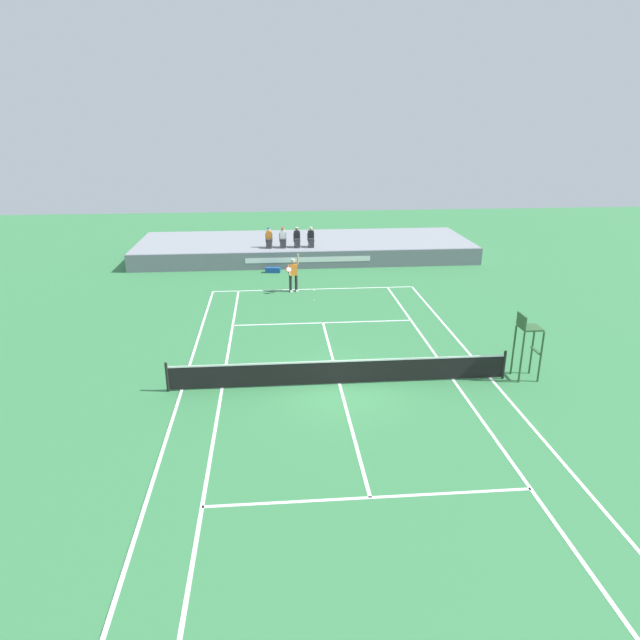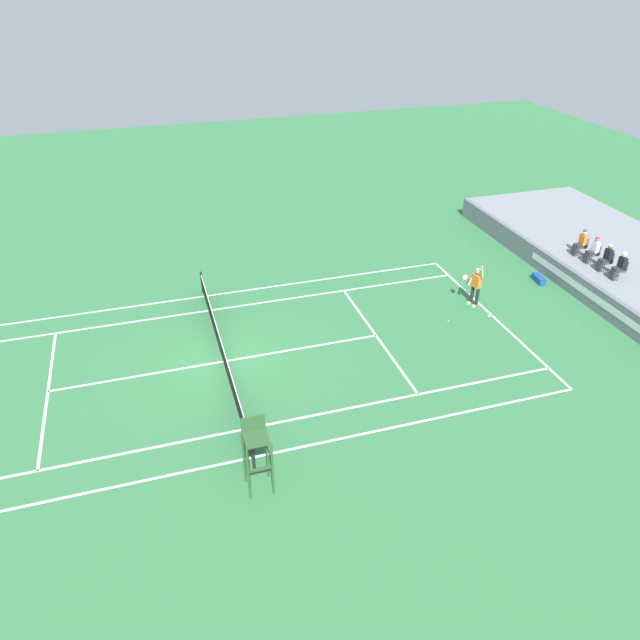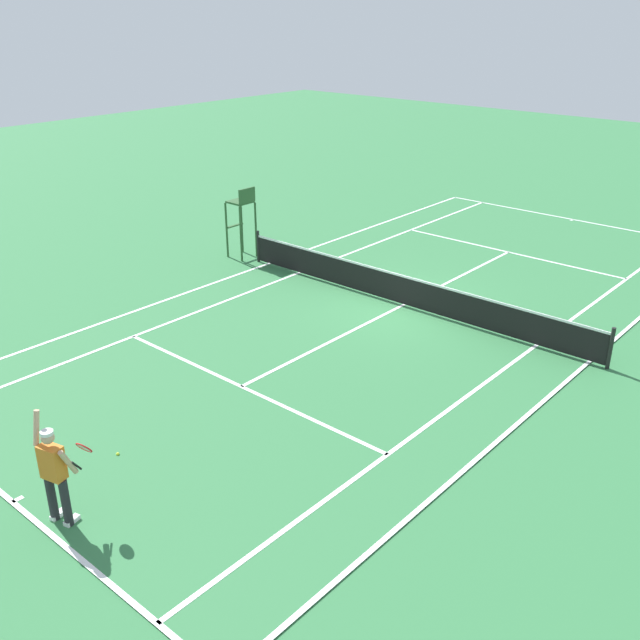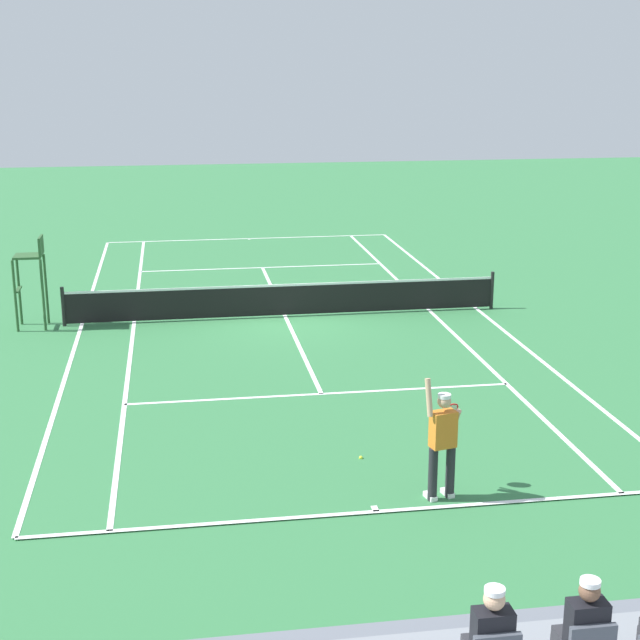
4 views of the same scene
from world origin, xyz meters
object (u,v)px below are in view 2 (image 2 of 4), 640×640
at_px(spectator_seated_0, 581,243).
at_px(tennis_ball, 448,321).
at_px(spectator_seated_2, 606,258).
at_px(spectator_seated_1, 593,250).
at_px(spectator_seated_3, 620,266).
at_px(umpire_chair, 256,447).
at_px(equipment_bag, 539,279).
at_px(tennis_player, 476,286).

relative_size(spectator_seated_0, tennis_ball, 18.60).
relative_size(spectator_seated_2, tennis_ball, 18.60).
relative_size(spectator_seated_1, spectator_seated_2, 1.00).
distance_m(spectator_seated_0, tennis_ball, 8.54).
bearing_deg(spectator_seated_0, spectator_seated_3, 0.00).
bearing_deg(spectator_seated_2, tennis_ball, -86.81).
bearing_deg(spectator_seated_1, umpire_chair, -65.43).
distance_m(spectator_seated_0, spectator_seated_3, 2.68).
bearing_deg(spectator_seated_0, spectator_seated_1, 0.00).
bearing_deg(equipment_bag, tennis_player, -75.51).
bearing_deg(spectator_seated_1, tennis_ball, -80.52).
xyz_separation_m(spectator_seated_2, equipment_bag, (-1.60, -2.15, -1.53)).
distance_m(spectator_seated_1, tennis_player, 6.38).
bearing_deg(tennis_ball, spectator_seated_2, 93.19).
xyz_separation_m(spectator_seated_1, spectator_seated_3, (1.80, 0.00, 0.00)).
xyz_separation_m(spectator_seated_3, tennis_ball, (-0.45, -8.07, -1.66)).
xyz_separation_m(spectator_seated_0, spectator_seated_3, (2.68, 0.00, 0.00)).
height_order(spectator_seated_2, tennis_player, spectator_seated_2).
relative_size(spectator_seated_1, spectator_seated_3, 1.00).
xyz_separation_m(umpire_chair, equipment_bag, (-8.88, 15.75, -1.40)).
height_order(tennis_player, tennis_ball, tennis_player).
distance_m(spectator_seated_0, umpire_chair, 20.07).
xyz_separation_m(spectator_seated_0, tennis_ball, (2.23, -8.07, -1.66)).
distance_m(spectator_seated_3, tennis_ball, 8.25).
relative_size(spectator_seated_0, spectator_seated_1, 1.00).
bearing_deg(spectator_seated_2, equipment_bag, -126.54).
xyz_separation_m(spectator_seated_1, spectator_seated_2, (0.90, 0.00, 0.00)).
bearing_deg(equipment_bag, spectator_seated_3, 40.79).
height_order(spectator_seated_1, equipment_bag, spectator_seated_1).
distance_m(tennis_ball, umpire_chair, 12.07).
bearing_deg(umpire_chair, spectator_seated_2, 112.14).
xyz_separation_m(spectator_seated_1, umpire_chair, (8.18, -17.90, -0.14)).
relative_size(tennis_player, umpire_chair, 0.85).
bearing_deg(spectator_seated_2, spectator_seated_1, 180.00).
bearing_deg(umpire_chair, equipment_bag, 119.42).
xyz_separation_m(spectator_seated_3, equipment_bag, (-2.50, -2.15, -1.53)).
xyz_separation_m(spectator_seated_2, umpire_chair, (7.28, -17.90, -0.14)).
relative_size(tennis_ball, equipment_bag, 0.07).
relative_size(spectator_seated_0, equipment_bag, 1.35).
bearing_deg(tennis_player, spectator_seated_0, 101.30).
bearing_deg(spectator_seated_1, tennis_player, -86.56).
distance_m(spectator_seated_2, spectator_seated_3, 0.90).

